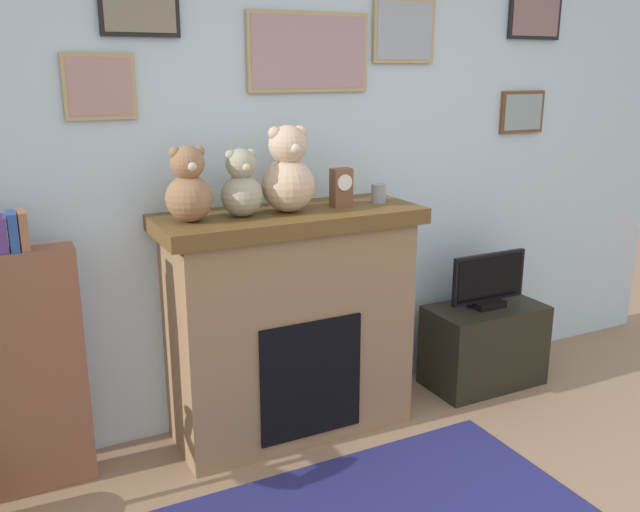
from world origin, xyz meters
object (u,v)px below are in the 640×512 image
television (488,282)px  candle_jar (378,193)px  bookshelf (30,365)px  teddy_bear_grey (242,186)px  teddy_bear_tan (288,173)px  teddy_bear_cream (189,188)px  fireplace (290,322)px  tv_stand (484,345)px  mantel_clock (341,187)px

television → candle_jar: candle_jar is taller
bookshelf → candle_jar: bearing=-2.2°
bookshelf → teddy_bear_grey: teddy_bear_grey is taller
bookshelf → teddy_bear_tan: bearing=-3.1°
bookshelf → teddy_bear_grey: size_ratio=4.12×
candle_jar → teddy_bear_cream: teddy_bear_cream is taller
candle_jar → teddy_bear_grey: bearing=-180.0°
fireplace → candle_jar: bearing=-2.0°
tv_stand → candle_jar: (-0.78, 0.03, 1.02)m
tv_stand → television: 0.41m
teddy_bear_cream → bookshelf: bearing=174.8°
fireplace → mantel_clock: 0.76m
teddy_bear_tan → mantel_clock: bearing=-0.1°
candle_jar → television: bearing=-2.4°
mantel_clock → teddy_bear_tan: teddy_bear_tan is taller
teddy_bear_cream → teddy_bear_tan: size_ratio=0.83×
fireplace → mantel_clock: size_ratio=6.85×
candle_jar → teddy_bear_cream: 1.04m
fireplace → bookshelf: bearing=177.7°
bookshelf → teddy_bear_tan: (1.27, -0.07, 0.80)m
candle_jar → teddy_bear_tan: teddy_bear_tan is taller
teddy_bear_tan → teddy_bear_cream: bearing=180.0°
tv_stand → mantel_clock: bearing=178.3°
television → teddy_bear_tan: (-1.31, 0.03, 0.75)m
bookshelf → teddy_bear_cream: 1.08m
fireplace → teddy_bear_tan: 0.80m
mantel_clock → teddy_bear_tan: bearing=179.9°
mantel_clock → teddy_bear_tan: size_ratio=0.46×
fireplace → tv_stand: bearing=-2.2°
teddy_bear_tan → teddy_bear_grey: bearing=180.0°
tv_stand → mantel_clock: (-1.00, 0.03, 1.06)m
tv_stand → fireplace: bearing=177.8°
mantel_clock → television: bearing=-1.8°
fireplace → tv_stand: 1.35m
bookshelf → teddy_bear_tan: size_ratio=3.15×
bookshelf → tv_stand: bearing=-2.2°
fireplace → teddy_bear_tan: size_ratio=3.16×
bookshelf → tv_stand: (2.57, -0.10, -0.36)m
mantel_clock → teddy_bear_grey: teddy_bear_grey is taller
tv_stand → mantel_clock: 1.46m
fireplace → candle_jar: (0.52, -0.02, 0.65)m
mantel_clock → bookshelf: bearing=177.4°
mantel_clock → teddy_bear_cream: teddy_bear_cream is taller
teddy_bear_cream → mantel_clock: bearing=-0.0°
fireplace → teddy_bear_cream: 0.92m
television → teddy_bear_cream: 1.95m
candle_jar → mantel_clock: (-0.23, -0.00, 0.05)m
fireplace → teddy_bear_grey: (-0.26, -0.02, 0.75)m
fireplace → teddy_bear_grey: teddy_bear_grey is taller
mantel_clock → teddy_bear_cream: 0.81m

